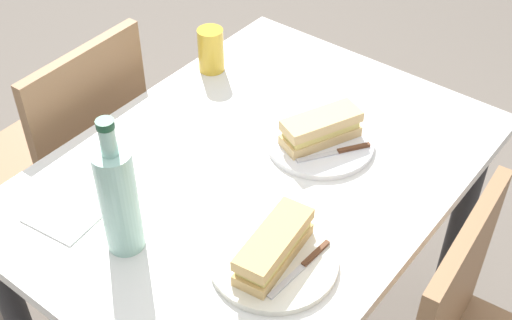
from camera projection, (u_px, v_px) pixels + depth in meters
name	position (u px, v px, depth m)	size (l,w,h in m)	color
dining_table	(256.00, 203.00, 1.63)	(1.10, 0.81, 0.74)	silver
chair_near	(76.00, 152.00, 1.95)	(0.41, 0.41, 0.88)	#936B47
plate_near	(274.00, 261.00, 1.34)	(0.25, 0.25, 0.01)	silver
baguette_sandwich_near	(274.00, 246.00, 1.31)	(0.21, 0.09, 0.07)	tan
knife_near	(303.00, 265.00, 1.32)	(0.18, 0.02, 0.01)	silver
plate_far	(320.00, 142.00, 1.61)	(0.25, 0.25, 0.01)	white
baguette_sandwich_far	(321.00, 128.00, 1.58)	(0.20, 0.14, 0.07)	#DBB77A
knife_far	(338.00, 152.00, 1.57)	(0.16, 0.11, 0.01)	silver
water_bottle	(119.00, 198.00, 1.30)	(0.08, 0.08, 0.31)	#99C6B7
beer_glass	(211.00, 50.00, 1.82)	(0.07, 0.07, 0.12)	gold
paper_napkin	(68.00, 213.00, 1.44)	(0.14, 0.14, 0.00)	white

